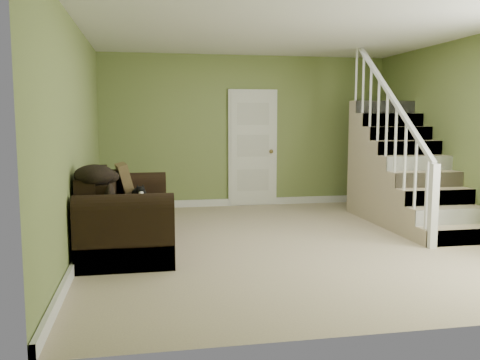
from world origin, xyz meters
name	(u,v)px	position (x,y,z in m)	size (l,w,h in m)	color
floor	(290,241)	(0.00, 0.00, 0.00)	(5.00, 5.50, 0.01)	tan
ceiling	(293,27)	(0.00, 0.00, 2.60)	(5.00, 5.50, 0.01)	white
wall_back	(247,131)	(0.00, 2.75, 1.30)	(5.00, 0.04, 2.60)	olive
wall_front	(405,151)	(0.00, -2.75, 1.30)	(5.00, 0.04, 2.60)	olive
wall_left	(77,138)	(-2.50, 0.00, 1.30)	(0.04, 5.50, 2.60)	olive
wall_right	(476,136)	(2.50, 0.00, 1.30)	(0.04, 5.50, 2.60)	olive
baseboard_back	(247,202)	(0.00, 2.72, 0.06)	(5.00, 0.04, 0.12)	white
baseboard_left	(84,246)	(-2.47, 0.00, 0.06)	(0.04, 5.50, 0.12)	white
baseboard_right	(469,229)	(2.47, 0.00, 0.06)	(0.04, 5.50, 0.12)	white
door	(253,148)	(0.10, 2.71, 1.01)	(0.86, 0.12, 2.02)	white
staircase	(402,178)	(1.99, 0.97, 0.64)	(1.00, 2.51, 2.82)	tan
sofa	(124,217)	(-2.02, 0.17, 0.34)	(0.99, 2.29, 0.91)	black
side_table	(118,202)	(-2.16, 1.71, 0.28)	(0.44, 0.44, 0.76)	black
cat	(139,194)	(-1.83, 0.46, 0.58)	(0.26, 0.48, 0.24)	black
banana	(131,207)	(-1.92, -0.14, 0.52)	(0.05, 0.18, 0.05)	yellow
throw_pillow	(126,182)	(-2.01, 0.87, 0.69)	(0.12, 0.49, 0.49)	#4D371F
throw_blanket	(94,175)	(-2.28, -0.52, 0.94)	(0.40, 0.53, 0.22)	black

